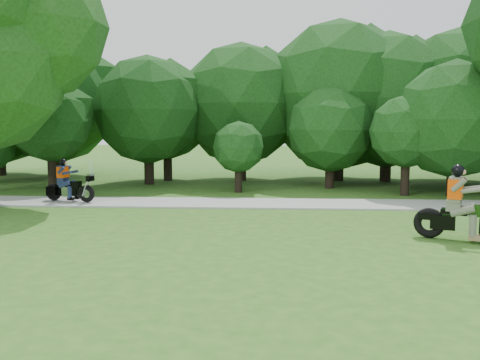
{
  "coord_description": "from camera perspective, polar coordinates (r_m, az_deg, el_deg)",
  "views": [
    {
      "loc": [
        -0.57,
        -10.89,
        3.05
      ],
      "look_at": [
        -1.51,
        4.73,
        1.25
      ],
      "focal_mm": 40.0,
      "sensor_mm": 36.0,
      "label": 1
    }
  ],
  "objects": [
    {
      "name": "ground",
      "position": [
        11.32,
        6.29,
        -9.1
      ],
      "size": [
        100.0,
        100.0,
        0.0
      ],
      "primitive_type": "plane",
      "color": "#2C5D1A",
      "rests_on": "ground"
    },
    {
      "name": "chopper_motorcycle",
      "position": [
        14.41,
        22.8,
        -3.3
      ],
      "size": [
        2.59,
        1.5,
        1.92
      ],
      "rotation": [
        0.0,
        0.0,
        -0.42
      ],
      "color": "black",
      "rests_on": "ground"
    },
    {
      "name": "touring_motorcycle",
      "position": [
        20.33,
        -18.01,
        -0.6
      ],
      "size": [
        2.01,
        0.96,
        1.55
      ],
      "rotation": [
        0.0,
        0.0,
        -0.25
      ],
      "color": "black",
      "rests_on": "walkway"
    },
    {
      "name": "tree_line",
      "position": [
        25.97,
        9.06,
        7.94
      ],
      "size": [
        39.95,
        12.32,
        7.84
      ],
      "color": "black",
      "rests_on": "ground"
    },
    {
      "name": "walkway",
      "position": [
        19.14,
        5.11,
        -2.53
      ],
      "size": [
        60.0,
        2.2,
        0.06
      ],
      "primitive_type": "cube",
      "color": "gray",
      "rests_on": "ground"
    }
  ]
}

